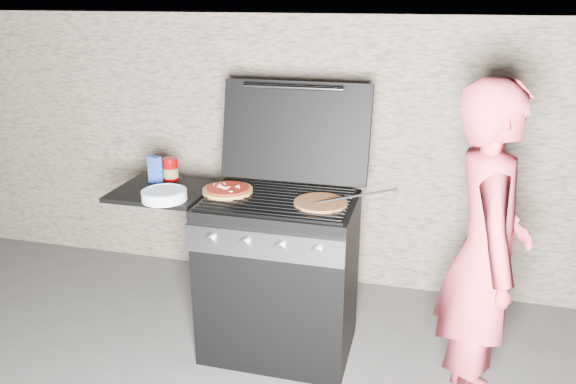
% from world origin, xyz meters
% --- Properties ---
extents(ground, '(50.00, 50.00, 0.00)m').
position_xyz_m(ground, '(0.00, 0.00, 0.00)').
color(ground, '#43413F').
extents(stone_wall, '(8.00, 0.35, 1.80)m').
position_xyz_m(stone_wall, '(0.00, 1.05, 0.90)').
color(stone_wall, gray).
rests_on(stone_wall, ground).
extents(gas_grill, '(1.34, 0.79, 0.91)m').
position_xyz_m(gas_grill, '(-0.25, 0.00, 0.46)').
color(gas_grill, black).
rests_on(gas_grill, ground).
extents(pizza_topped, '(0.35, 0.35, 0.03)m').
position_xyz_m(pizza_topped, '(-0.29, 0.02, 0.93)').
color(pizza_topped, gold).
rests_on(pizza_topped, gas_grill).
extents(pizza_plain, '(0.33, 0.33, 0.01)m').
position_xyz_m(pizza_plain, '(0.23, -0.03, 0.92)').
color(pizza_plain, '#B06E3A').
rests_on(pizza_plain, gas_grill).
extents(sauce_jar, '(0.11, 0.11, 0.13)m').
position_xyz_m(sauce_jar, '(-0.69, 0.15, 0.97)').
color(sauce_jar, '#710203').
rests_on(sauce_jar, gas_grill).
extents(blue_carton, '(0.08, 0.06, 0.15)m').
position_xyz_m(blue_carton, '(-0.75, 0.09, 0.98)').
color(blue_carton, '#2345B0').
rests_on(blue_carton, gas_grill).
extents(plate_stack, '(0.24, 0.24, 0.05)m').
position_xyz_m(plate_stack, '(-0.58, -0.15, 0.93)').
color(plate_stack, white).
rests_on(plate_stack, gas_grill).
extents(person, '(0.42, 0.61, 1.60)m').
position_xyz_m(person, '(1.02, -0.21, 0.80)').
color(person, '#DD4351').
rests_on(person, ground).
extents(tongs, '(0.43, 0.13, 0.09)m').
position_xyz_m(tongs, '(0.39, 0.00, 0.96)').
color(tongs, black).
rests_on(tongs, gas_grill).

